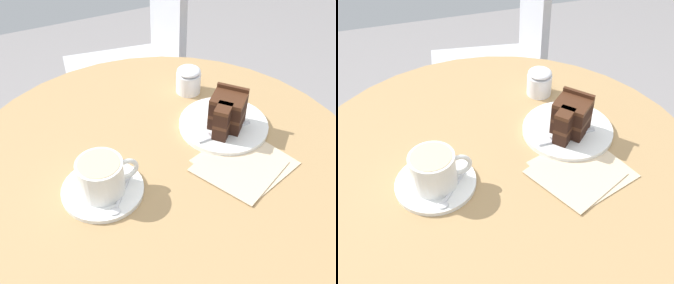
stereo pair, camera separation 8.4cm
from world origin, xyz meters
The scene contains 10 objects.
cafe_table centered at (0.00, 0.00, 0.60)m, with size 0.86×0.86×0.71m.
saucer centered at (-0.13, -0.01, 0.72)m, with size 0.16×0.16×0.01m.
coffee_cup centered at (-0.13, -0.02, 0.76)m, with size 0.12×0.09×0.07m.
teaspoon centered at (-0.11, -0.06, 0.72)m, with size 0.07×0.08×0.00m.
cake_plate centered at (0.17, 0.06, 0.72)m, with size 0.20×0.20×0.01m.
cake_slice centered at (0.17, 0.05, 0.76)m, with size 0.10×0.10×0.08m.
fork centered at (0.14, 0.03, 0.73)m, with size 0.13×0.02×0.00m.
napkin centered at (0.15, -0.06, 0.71)m, with size 0.22×0.21×0.00m.
cafe_chair centered at (0.23, 0.70, 0.54)m, with size 0.43×0.43×0.89m.
sugar_pot centered at (0.16, 0.21, 0.75)m, with size 0.06×0.06×0.07m.
Camera 1 is at (-0.24, -0.55, 1.31)m, focal length 45.00 mm.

